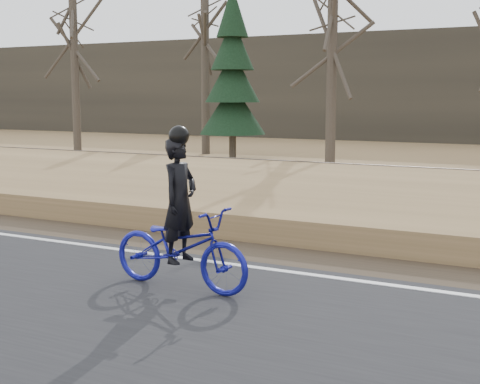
% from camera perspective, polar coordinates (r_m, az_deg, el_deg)
% --- Properties ---
extents(ground, '(120.00, 120.00, 0.00)m').
position_cam_1_polar(ground, '(10.69, -9.86, -5.55)').
color(ground, '#9C7B4F').
rests_on(ground, ground).
extents(road, '(120.00, 6.00, 0.06)m').
position_cam_1_polar(road, '(8.90, -19.76, -8.55)').
color(road, black).
rests_on(road, ground).
extents(edge_line, '(120.00, 0.12, 0.01)m').
position_cam_1_polar(edge_line, '(10.83, -9.22, -5.00)').
color(edge_line, silver).
rests_on(edge_line, road).
extents(shoulder, '(120.00, 1.60, 0.04)m').
position_cam_1_polar(shoulder, '(11.63, -6.27, -4.25)').
color(shoulder, '#473A2B').
rests_on(shoulder, ground).
extents(embankment, '(120.00, 5.00, 0.44)m').
position_cam_1_polar(embankment, '(14.14, 0.48, -1.14)').
color(embankment, '#9C7B4F').
rests_on(embankment, ground).
extents(ballast, '(120.00, 3.00, 0.45)m').
position_cam_1_polar(ballast, '(17.57, 6.12, 0.68)').
color(ballast, slate).
rests_on(ballast, ground).
extents(railroad, '(120.00, 2.40, 0.29)m').
position_cam_1_polar(railroad, '(17.53, 6.13, 1.66)').
color(railroad, black).
rests_on(railroad, ballast).
extents(treeline_backdrop, '(120.00, 4.00, 6.00)m').
position_cam_1_polar(treeline_backdrop, '(38.75, 18.29, 8.54)').
color(treeline_backdrop, '#383328').
rests_on(treeline_backdrop, ground).
extents(cyclist, '(2.06, 0.82, 2.09)m').
position_cam_1_polar(cyclist, '(8.59, -5.12, -3.92)').
color(cyclist, navy).
rests_on(cyclist, road).
extents(bare_tree_far_left, '(0.36, 0.36, 7.93)m').
position_cam_1_polar(bare_tree_far_left, '(30.90, -13.93, 10.68)').
color(bare_tree_far_left, '#484034').
rests_on(bare_tree_far_left, ground).
extents(bare_tree_left, '(0.36, 0.36, 7.60)m').
position_cam_1_polar(bare_tree_left, '(29.07, -2.99, 10.75)').
color(bare_tree_left, '#484034').
rests_on(bare_tree_left, ground).
extents(bare_tree_near_left, '(0.36, 0.36, 7.95)m').
position_cam_1_polar(bare_tree_near_left, '(24.09, 7.86, 11.63)').
color(bare_tree_near_left, '#484034').
rests_on(bare_tree_near_left, ground).
extents(conifer, '(2.60, 2.60, 6.72)m').
position_cam_1_polar(conifer, '(26.35, -0.64, 9.67)').
color(conifer, '#484034').
rests_on(conifer, ground).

